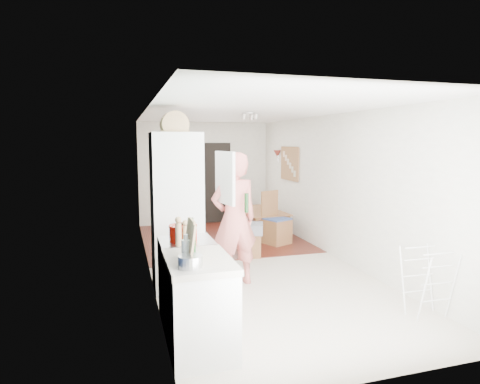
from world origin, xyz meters
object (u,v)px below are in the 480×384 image
dining_table (260,224)px  drying_rack (427,283)px  person (234,207)px  stool (251,245)px  dining_chair (277,218)px

dining_table → drying_rack: 4.49m
person → dining_table: (1.38, 2.80, -0.88)m
person → stool: bearing=-126.0°
dining_chair → dining_table: bearing=70.0°
stool → person: bearing=-117.8°
dining_chair → drying_rack: bearing=-105.9°
person → drying_rack: person is taller
drying_rack → dining_chair: bearing=98.2°
dining_chair → drying_rack: (0.43, -3.60, -0.12)m
dining_table → stool: dining_table is taller
person → dining_chair: bearing=-134.5°
dining_table → drying_rack: drying_rack is taller
person → dining_table: person is taller
dining_chair → stool: 1.07m
dining_table → dining_chair: bearing=178.9°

